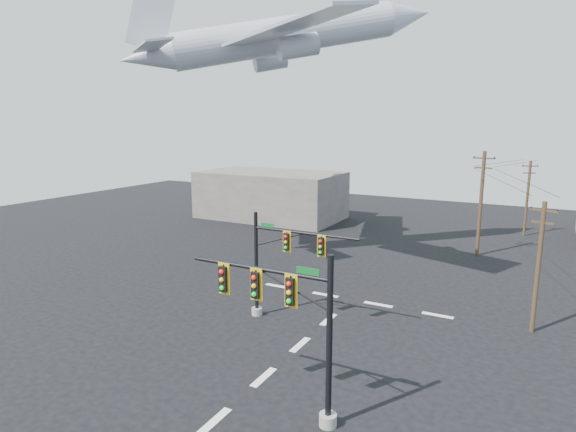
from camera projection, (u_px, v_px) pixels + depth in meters
The scene contains 10 objects.
ground at pixel (264, 377), 23.73m from camera, with size 120.00×120.00×0.00m, color black.
lane_markings at pixel (310, 336), 28.33m from camera, with size 14.00×21.20×0.01m.
signal_mast_near at pixel (292, 325), 19.88m from camera, with size 7.01×0.81×7.36m.
signal_mast_far at pixel (277, 264), 29.94m from camera, with size 7.24×0.75×6.84m.
utility_pole_a at pixel (538, 265), 28.09m from camera, with size 1.55×0.57×7.94m.
utility_pole_b at pixel (481, 202), 44.47m from camera, with size 1.98×0.38×9.78m.
utility_pole_c at pixel (527, 197), 52.35m from camera, with size 1.61×0.73×8.26m.
power_lines at pixel (508, 172), 40.42m from camera, with size 6.78×27.24×0.17m.
airliner at pixel (284, 36), 39.71m from camera, with size 22.65×21.88×7.70m.
building_left at pixel (271, 195), 62.69m from camera, with size 18.00×10.00×6.00m, color slate.
Camera 1 is at (11.35, -18.58, 12.41)m, focal length 30.00 mm.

